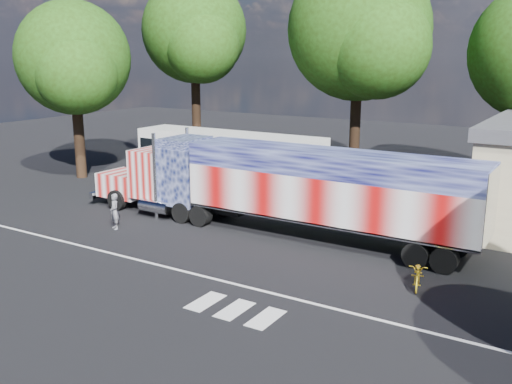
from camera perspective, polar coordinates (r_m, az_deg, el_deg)
The scene contains 9 objects.
ground at distance 25.05m, azimuth -3.63°, elevation -5.61°, with size 100.00×100.00×0.00m, color black.
lane_markings at distance 21.27m, azimuth -5.77°, elevation -9.22°, with size 30.00×2.67×0.01m.
semi_truck at distance 26.55m, azimuth 2.24°, elevation 0.64°, with size 20.77×3.28×4.43m.
coach_bus at distance 35.05m, azimuth -2.76°, elevation 3.12°, with size 12.36×2.88×3.59m.
woman at distance 28.27m, azimuth -13.97°, elevation -1.90°, with size 0.64×0.42×1.74m, color slate.
bicycle at distance 21.64m, azimuth 15.90°, elevation -7.92°, with size 0.64×1.84×0.97m, color gold.
tree_w_a at distance 40.03m, azimuth -17.73°, elevation 12.57°, with size 7.79×7.42×11.71m.
tree_nw_a at distance 45.72m, azimuth -6.09°, elevation 15.68°, with size 8.42×8.02×14.03m.
tree_n_mid at distance 38.70m, azimuth 10.44°, elevation 15.63°, with size 9.67×9.21×14.41m.
Camera 1 is at (13.77, -19.23, 8.23)m, focal length 40.00 mm.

